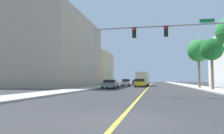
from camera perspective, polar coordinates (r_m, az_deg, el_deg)
ground at (r=48.96m, az=10.07°, el=-4.95°), size 192.00×192.00×0.00m
sidewalk_left at (r=49.90m, az=0.14°, el=-4.89°), size 3.23×168.00×0.15m
sidewalk_right at (r=49.50m, az=20.08°, el=-4.69°), size 3.23×168.00×0.15m
lane_marking_center at (r=48.96m, az=10.07°, el=-4.95°), size 0.16×144.00×0.01m
building_left_near at (r=45.36m, az=-16.40°, el=3.71°), size 15.68×23.26×13.74m
building_left_far at (r=64.80m, az=-6.05°, el=-0.45°), size 12.39×14.16×9.41m
traffic_signal_mast at (r=17.89m, az=19.93°, el=7.22°), size 11.03×0.36×5.90m
street_lamp at (r=31.29m, az=-4.70°, el=3.50°), size 0.56×0.28×9.04m
palm_mid at (r=29.24m, az=25.14°, el=4.21°), size 2.76×2.76×6.36m
palm_far at (r=35.62m, az=22.20°, el=4.03°), size 3.44×3.44×7.43m
car_yellow at (r=39.52m, az=7.48°, el=-4.19°), size 2.08×4.25×1.53m
car_blue at (r=58.15m, az=6.49°, el=-4.04°), size 1.92×4.08×1.37m
car_white at (r=48.29m, az=3.74°, el=-4.13°), size 1.77×4.06×1.49m
car_gray at (r=32.49m, az=-0.45°, el=-4.54°), size 2.04×4.27×1.34m
delivery_truck at (r=46.60m, az=8.21°, el=-3.12°), size 2.48×8.66×2.91m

